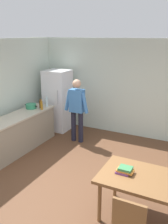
{
  "coord_description": "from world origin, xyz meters",
  "views": [
    {
      "loc": [
        2.03,
        -3.59,
        2.81
      ],
      "look_at": [
        -0.51,
        1.4,
        1.02
      ],
      "focal_mm": 39.57,
      "sensor_mm": 36.0,
      "label": 1
    }
  ],
  "objects_px": {
    "bottle_water_clear": "(47,102)",
    "bottle_oil_amber": "(42,105)",
    "person": "(77,107)",
    "bottle_beer_brown": "(40,104)",
    "cooking_pot": "(31,106)",
    "book_stack": "(125,170)",
    "refrigerator": "(58,100)",
    "dining_table": "(146,182)"
  },
  "relations": [
    {
      "from": "dining_table",
      "to": "book_stack",
      "type": "xyz_separation_m",
      "value": [
        -0.33,
        -0.02,
        0.13
      ]
    },
    {
      "from": "person",
      "to": "book_stack",
      "type": "bearing_deg",
      "value": -47.05
    },
    {
      "from": "bottle_oil_amber",
      "to": "bottle_beer_brown",
      "type": "height_order",
      "value": "bottle_oil_amber"
    },
    {
      "from": "cooking_pot",
      "to": "bottle_water_clear",
      "type": "distance_m",
      "value": 0.44
    },
    {
      "from": "bottle_water_clear",
      "to": "book_stack",
      "type": "relative_size",
      "value": 1.14
    },
    {
      "from": "refrigerator",
      "to": "book_stack",
      "type": "relative_size",
      "value": 6.82
    },
    {
      "from": "cooking_pot",
      "to": "bottle_beer_brown",
      "type": "bearing_deg",
      "value": 34.42
    },
    {
      "from": "bottle_water_clear",
      "to": "book_stack",
      "type": "xyz_separation_m",
      "value": [
        2.9,
        -2.06,
        -0.23
      ]
    },
    {
      "from": "bottle_water_clear",
      "to": "book_stack",
      "type": "distance_m",
      "value": 3.56
    },
    {
      "from": "refrigerator",
      "to": "bottle_oil_amber",
      "type": "relative_size",
      "value": 6.43
    },
    {
      "from": "refrigerator",
      "to": "person",
      "type": "bearing_deg",
      "value": -30.23
    },
    {
      "from": "person",
      "to": "dining_table",
      "type": "relative_size",
      "value": 1.21
    },
    {
      "from": "dining_table",
      "to": "bottle_water_clear",
      "type": "relative_size",
      "value": 4.67
    },
    {
      "from": "bottle_oil_amber",
      "to": "bottle_water_clear",
      "type": "distance_m",
      "value": 0.32
    },
    {
      "from": "dining_table",
      "to": "book_stack",
      "type": "distance_m",
      "value": 0.35
    },
    {
      "from": "refrigerator",
      "to": "book_stack",
      "type": "xyz_separation_m",
      "value": [
        2.97,
        -2.72,
        -0.1
      ]
    },
    {
      "from": "bottle_oil_amber",
      "to": "book_stack",
      "type": "relative_size",
      "value": 1.06
    },
    {
      "from": "bottle_oil_amber",
      "to": "refrigerator",
      "type": "bearing_deg",
      "value": 97.51
    },
    {
      "from": "bottle_beer_brown",
      "to": "book_stack",
      "type": "height_order",
      "value": "bottle_beer_brown"
    },
    {
      "from": "cooking_pot",
      "to": "dining_table",
      "type": "bearing_deg",
      "value": -25.84
    },
    {
      "from": "cooking_pot",
      "to": "bottle_oil_amber",
      "type": "relative_size",
      "value": 1.43
    },
    {
      "from": "bottle_water_clear",
      "to": "bottle_oil_amber",
      "type": "bearing_deg",
      "value": -79.49
    },
    {
      "from": "cooking_pot",
      "to": "book_stack",
      "type": "relative_size",
      "value": 1.51
    },
    {
      "from": "person",
      "to": "cooking_pot",
      "type": "height_order",
      "value": "person"
    },
    {
      "from": "bottle_oil_amber",
      "to": "bottle_beer_brown",
      "type": "xyz_separation_m",
      "value": [
        -0.12,
        0.11,
        -0.01
      ]
    },
    {
      "from": "person",
      "to": "cooking_pot",
      "type": "distance_m",
      "value": 1.23
    },
    {
      "from": "bottle_water_clear",
      "to": "book_stack",
      "type": "height_order",
      "value": "bottle_water_clear"
    },
    {
      "from": "dining_table",
      "to": "bottle_beer_brown",
      "type": "height_order",
      "value": "bottle_beer_brown"
    },
    {
      "from": "refrigerator",
      "to": "dining_table",
      "type": "distance_m",
      "value": 4.27
    },
    {
      "from": "refrigerator",
      "to": "bottle_water_clear",
      "type": "height_order",
      "value": "refrigerator"
    },
    {
      "from": "person",
      "to": "bottle_beer_brown",
      "type": "height_order",
      "value": "person"
    },
    {
      "from": "cooking_pot",
      "to": "book_stack",
      "type": "height_order",
      "value": "cooking_pot"
    },
    {
      "from": "cooking_pot",
      "to": "bottle_beer_brown",
      "type": "distance_m",
      "value": 0.25
    },
    {
      "from": "bottle_beer_brown",
      "to": "dining_table",
      "type": "bearing_deg",
      "value": -29.09
    },
    {
      "from": "bottle_oil_amber",
      "to": "bottle_water_clear",
      "type": "xyz_separation_m",
      "value": [
        -0.06,
        0.31,
        0.01
      ]
    },
    {
      "from": "cooking_pot",
      "to": "book_stack",
      "type": "xyz_separation_m",
      "value": [
        3.16,
        -1.72,
        -0.16
      ]
    },
    {
      "from": "person",
      "to": "book_stack",
      "type": "relative_size",
      "value": 6.44
    },
    {
      "from": "cooking_pot",
      "to": "bottle_water_clear",
      "type": "relative_size",
      "value": 1.33
    },
    {
      "from": "cooking_pot",
      "to": "book_stack",
      "type": "distance_m",
      "value": 3.6
    },
    {
      "from": "bottle_beer_brown",
      "to": "bottle_water_clear",
      "type": "xyz_separation_m",
      "value": [
        0.06,
        0.21,
        0.02
      ]
    },
    {
      "from": "refrigerator",
      "to": "book_stack",
      "type": "height_order",
      "value": "refrigerator"
    },
    {
      "from": "person",
      "to": "cooking_pot",
      "type": "bearing_deg",
      "value": -158.38
    }
  ]
}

